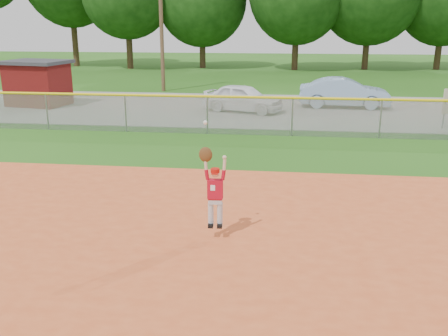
{
  "coord_description": "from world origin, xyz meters",
  "views": [
    {
      "loc": [
        -0.36,
        -9.28,
        4.38
      ],
      "look_at": [
        -1.67,
        1.66,
        1.1
      ],
      "focal_mm": 40.0,
      "sensor_mm": 36.0,
      "label": 1
    }
  ],
  "objects_px": {
    "car_white_a": "(243,98)",
    "ballplayer": "(214,188)",
    "utility_shed": "(38,83)",
    "car_blue": "(344,93)"
  },
  "relations": [
    {
      "from": "car_white_a",
      "to": "ballplayer",
      "type": "distance_m",
      "value": 14.91
    },
    {
      "from": "car_white_a",
      "to": "utility_shed",
      "type": "relative_size",
      "value": 1.12
    },
    {
      "from": "car_white_a",
      "to": "ballplayer",
      "type": "bearing_deg",
      "value": -159.16
    },
    {
      "from": "car_white_a",
      "to": "car_blue",
      "type": "xyz_separation_m",
      "value": [
        5.06,
        1.84,
        0.08
      ]
    },
    {
      "from": "car_blue",
      "to": "utility_shed",
      "type": "relative_size",
      "value": 1.29
    },
    {
      "from": "utility_shed",
      "to": "ballplayer",
      "type": "distance_m",
      "value": 19.33
    },
    {
      "from": "car_white_a",
      "to": "ballplayer",
      "type": "xyz_separation_m",
      "value": [
        0.63,
        -14.89,
        0.43
      ]
    },
    {
      "from": "utility_shed",
      "to": "ballplayer",
      "type": "xyz_separation_m",
      "value": [
        11.5,
        -15.53,
        -0.08
      ]
    },
    {
      "from": "car_blue",
      "to": "utility_shed",
      "type": "distance_m",
      "value": 15.98
    },
    {
      "from": "car_white_a",
      "to": "car_blue",
      "type": "distance_m",
      "value": 5.39
    }
  ]
}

